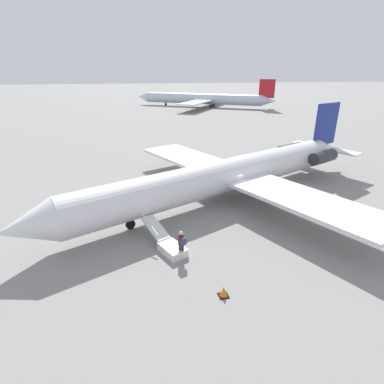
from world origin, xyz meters
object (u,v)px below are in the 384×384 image
at_px(airplane_far_left, 203,99).
at_px(passenger, 181,242).
at_px(airplane_main, 233,173).
at_px(boarding_stairs, 169,245).

relative_size(airplane_far_left, passenger, 22.68).
relative_size(airplane_main, passenger, 18.42).
bearing_deg(airplane_main, boarding_stairs, 23.29).
bearing_deg(airplane_far_left, airplane_main, 111.54).
bearing_deg(passenger, airplane_main, -60.64).
height_order(airplane_main, passenger, airplane_main).
distance_m(airplane_far_left, boarding_stairs, 82.91).
height_order(airplane_main, airplane_far_left, airplane_far_left).
bearing_deg(airplane_far_left, boarding_stairs, 108.10).
bearing_deg(passenger, boarding_stairs, 10.84).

